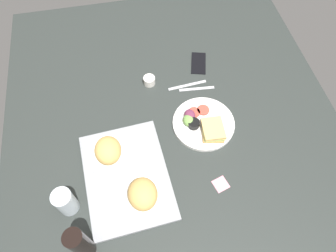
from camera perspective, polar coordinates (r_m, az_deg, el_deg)
The scene contains 12 objects.
ground_plane at distance 136.85cm, azimuth 1.40°, elevation -1.67°, with size 190.00×150.00×3.00cm, color #282D2B.
serving_tray at distance 127.04cm, azimuth -7.67°, elevation -9.23°, with size 45.00×33.00×1.60cm, color gray.
bread_plate_near at distance 118.40cm, azimuth -4.73°, elevation -12.60°, with size 20.07×20.07×10.20cm.
bread_plate_far at distance 127.25cm, azimuth -10.89°, elevation -4.73°, with size 19.90×19.90×9.93cm.
plate_with_salad at distance 136.88cm, azimuth 6.55°, elevation 0.43°, with size 27.65×27.65×5.40cm.
drinking_glass at distance 122.65cm, azimuth -18.51°, elevation -13.20°, with size 7.43×7.43×12.72cm, color silver.
soda_bottle at distance 112.62cm, azimuth -15.96°, elevation -20.30°, with size 6.40×6.40×21.41cm, color black.
espresso_cup at distance 150.11cm, azimuth -3.49°, elevation 8.42°, with size 5.60×5.60×4.00cm, color silver.
fork at distance 149.65cm, azimuth 5.37°, elevation 6.93°, with size 17.00×1.40×0.50cm, color #B7B7BC.
knife at distance 150.63cm, azimuth 3.61°, elevation 7.60°, with size 19.00×1.40×0.50cm, color #B7B7BC.
cell_phone at distance 160.23cm, azimuth 5.70°, elevation 11.59°, with size 14.40×7.20×0.80cm, color black.
sticky_note at distance 127.30cm, azimuth 9.78°, elevation -10.60°, with size 5.60×5.60×0.12cm, color pink.
Camera 1 is at (-64.80, 16.42, 117.91)cm, focal length 32.81 mm.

